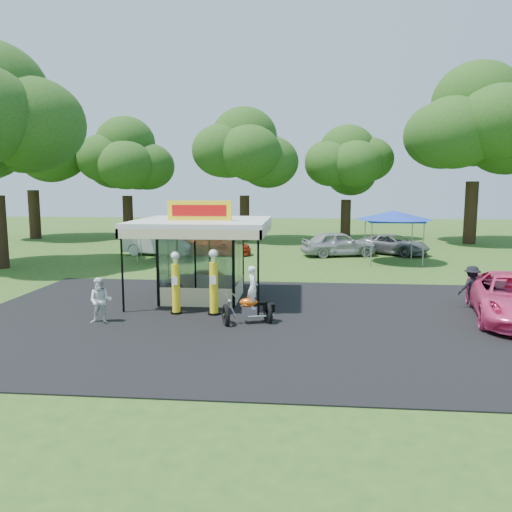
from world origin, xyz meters
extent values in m
plane|color=#295019|center=(0.00, 0.00, 0.00)|extent=(120.00, 120.00, 0.00)
cube|color=black|center=(0.00, 2.00, 0.02)|extent=(20.00, 14.00, 0.04)
cube|color=white|center=(-2.00, 5.00, 0.03)|extent=(3.00, 3.00, 0.06)
cube|color=white|center=(-2.00, 5.00, 3.29)|extent=(5.40, 5.40, 0.18)
cube|color=yellow|center=(-2.00, 4.50, 3.78)|extent=(2.60, 0.25, 0.80)
cube|color=red|center=(-2.00, 4.37, 3.78)|extent=(2.21, 0.02, 0.45)
cylinder|color=black|center=(-4.55, 2.45, 1.60)|extent=(0.08, 0.08, 3.20)
cylinder|color=black|center=(0.55, 2.45, 1.60)|extent=(0.08, 0.08, 3.20)
cylinder|color=black|center=(-2.52, 2.45, 0.05)|extent=(0.44, 0.44, 0.10)
cylinder|color=yellow|center=(-2.52, 2.45, 1.01)|extent=(0.30, 0.30, 1.81)
cylinder|color=silver|center=(-2.52, 2.45, 2.01)|extent=(0.20, 0.20, 0.20)
sphere|color=white|center=(-2.52, 2.45, 2.21)|extent=(0.32, 0.32, 0.32)
cube|color=white|center=(-2.52, 2.27, 1.31)|extent=(0.22, 0.02, 0.30)
cylinder|color=black|center=(-1.09, 2.44, 0.05)|extent=(0.46, 0.46, 0.11)
cylinder|color=yellow|center=(-1.09, 2.44, 1.05)|extent=(0.32, 0.32, 1.89)
cylinder|color=silver|center=(-1.09, 2.44, 2.10)|extent=(0.21, 0.21, 0.21)
sphere|color=white|center=(-1.09, 2.44, 2.31)|extent=(0.34, 0.34, 0.34)
cube|color=white|center=(-1.09, 2.25, 1.37)|extent=(0.23, 0.02, 0.32)
torus|color=black|center=(-0.44, 1.11, 0.34)|extent=(0.42, 0.84, 0.84)
torus|color=black|center=(0.97, 1.60, 0.34)|extent=(0.42, 0.84, 0.84)
cube|color=silver|center=(0.31, 1.37, 0.50)|extent=(0.61, 0.44, 0.30)
ellipsoid|color=#D5530F|center=(0.31, 1.37, 0.78)|extent=(0.64, 0.36, 0.30)
cube|color=black|center=(0.64, 1.48, 0.72)|extent=(0.60, 0.42, 0.10)
cube|color=black|center=(1.00, 1.61, 0.55)|extent=(0.44, 0.43, 0.28)
cylinder|color=silver|center=(-0.30, 1.16, 0.70)|extent=(0.43, 0.20, 0.89)
cylinder|color=silver|center=(-0.16, 1.21, 1.04)|extent=(0.24, 0.58, 0.05)
sphere|color=silver|center=(-0.32, 1.15, 0.85)|extent=(0.16, 0.16, 0.16)
imported|color=white|center=(0.45, 1.42, 1.29)|extent=(0.52, 0.63, 1.49)
torus|color=black|center=(-3.01, 4.36, 0.42)|extent=(0.90, 0.76, 0.85)
torus|color=black|center=(-3.15, 4.53, 0.42)|extent=(0.91, 0.84, 0.85)
imported|color=yellow|center=(-2.00, 7.20, 0.48)|extent=(2.82, 1.13, 0.96)
imported|color=white|center=(-4.81, 0.97, 0.81)|extent=(0.86, 0.71, 1.62)
imported|color=black|center=(8.75, 4.46, 0.84)|extent=(1.22, 0.91, 1.68)
imported|color=silver|center=(-7.78, 18.19, 0.81)|extent=(5.15, 2.55, 1.62)
imported|color=red|center=(-3.78, 18.60, 0.70)|extent=(4.93, 2.22, 1.40)
imported|color=#A2A1A6|center=(4.62, 18.89, 0.86)|extent=(5.41, 3.31, 1.72)
imported|color=slate|center=(8.51, 20.19, 0.70)|extent=(5.37, 4.87, 1.39)
cylinder|color=gray|center=(-8.34, 17.21, 1.13)|extent=(0.06, 0.06, 2.26)
cylinder|color=gray|center=(-5.71, 17.21, 1.13)|extent=(0.06, 0.06, 2.26)
cylinder|color=gray|center=(-8.34, 14.58, 1.13)|extent=(0.06, 0.06, 2.26)
cylinder|color=gray|center=(-5.71, 14.58, 1.13)|extent=(0.06, 0.06, 2.26)
cube|color=#1C3CBA|center=(-7.02, 15.90, 2.32)|extent=(2.83, 2.83, 0.11)
cone|color=#1C3CBA|center=(-7.02, 15.90, 2.61)|extent=(4.08, 4.08, 0.47)
cylinder|color=gray|center=(6.24, 17.70, 1.29)|extent=(0.06, 0.06, 2.58)
cylinder|color=gray|center=(9.26, 17.70, 1.29)|extent=(0.06, 0.06, 2.58)
cylinder|color=gray|center=(6.24, 14.67, 1.29)|extent=(0.06, 0.06, 2.58)
cylinder|color=gray|center=(9.26, 14.67, 1.29)|extent=(0.06, 0.06, 2.58)
cube|color=#1C3CBA|center=(7.75, 16.19, 2.65)|extent=(3.23, 3.23, 0.13)
cone|color=#1C3CBA|center=(7.75, 16.19, 2.98)|extent=(4.65, 4.65, 0.54)
cylinder|color=black|center=(-22.22, 28.11, 2.21)|extent=(0.99, 0.99, 4.42)
ellipsoid|color=#173F12|center=(-22.22, 28.11, 7.90)|extent=(10.44, 10.44, 8.95)
cylinder|color=black|center=(-13.93, 29.48, 1.95)|extent=(0.92, 0.92, 3.89)
ellipsoid|color=#173F12|center=(-13.93, 29.48, 6.90)|extent=(9.04, 9.04, 7.74)
cylinder|color=black|center=(-2.91, 27.98, 1.98)|extent=(0.85, 0.85, 3.96)
ellipsoid|color=#173F12|center=(-2.91, 27.98, 7.13)|extent=(9.50, 9.50, 8.15)
cylinder|color=black|center=(6.01, 30.09, 1.78)|extent=(0.89, 0.89, 3.57)
ellipsoid|color=#173F12|center=(6.01, 30.09, 6.34)|extent=(8.32, 8.32, 7.13)
cylinder|color=black|center=(16.01, 27.46, 2.58)|extent=(1.03, 1.03, 5.16)
ellipsoid|color=#173F12|center=(16.01, 27.46, 9.17)|extent=(12.04, 12.04, 10.32)
camera|label=1|loc=(2.13, -15.35, 4.74)|focal=35.00mm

